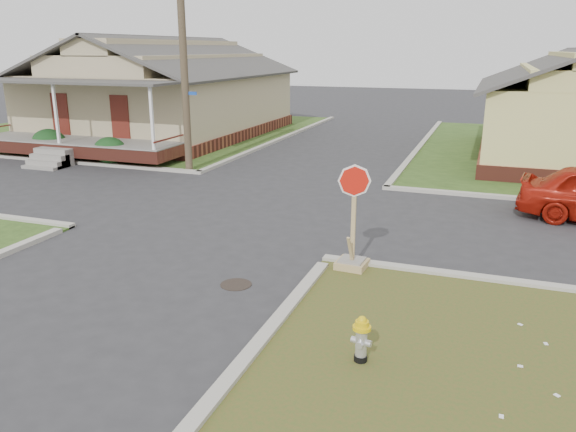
% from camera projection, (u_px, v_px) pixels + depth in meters
% --- Properties ---
extents(ground, '(120.00, 120.00, 0.00)m').
position_uv_depth(ground, '(156.00, 263.00, 12.59)').
color(ground, '#2D2C2F').
rests_on(ground, ground).
extents(verge_far_left, '(19.00, 19.00, 0.05)m').
position_uv_depth(verge_far_left, '(135.00, 130.00, 33.04)').
color(verge_far_left, '#2D4819').
rests_on(verge_far_left, ground).
extents(curbs, '(80.00, 40.00, 0.12)m').
position_uv_depth(curbs, '(247.00, 206.00, 17.09)').
color(curbs, '#ACA89C').
rests_on(curbs, ground).
extents(manhole, '(0.64, 0.64, 0.01)m').
position_uv_depth(manhole, '(236.00, 284.00, 11.41)').
color(manhole, black).
rests_on(manhole, ground).
extents(corner_house, '(10.10, 15.50, 5.30)m').
position_uv_depth(corner_house, '(165.00, 94.00, 30.22)').
color(corner_house, brown).
rests_on(corner_house, ground).
extents(side_house_yellow, '(7.60, 11.60, 4.70)m').
position_uv_depth(side_house_yellow, '(575.00, 109.00, 23.55)').
color(side_house_yellow, brown).
rests_on(side_house_yellow, ground).
extents(utility_pole, '(1.80, 0.28, 9.00)m').
position_uv_depth(utility_pole, '(183.00, 47.00, 20.64)').
color(utility_pole, '#473A29').
rests_on(utility_pole, ground).
extents(fire_hydrant, '(0.28, 0.28, 0.75)m').
position_uv_depth(fire_hydrant, '(361.00, 337.00, 8.43)').
color(fire_hydrant, black).
rests_on(fire_hydrant, ground).
extents(stop_sign, '(0.65, 0.63, 2.28)m').
position_uv_depth(stop_sign, '(352.00, 246.00, 12.05)').
color(stop_sign, tan).
rests_on(stop_sign, ground).
extents(hedge_left, '(1.52, 1.24, 1.16)m').
position_uv_depth(hedge_left, '(49.00, 143.00, 24.67)').
color(hedge_left, '#133513').
rests_on(hedge_left, verge_far_left).
extents(hedge_right, '(1.43, 1.17, 1.10)m').
position_uv_depth(hedge_right, '(110.00, 150.00, 23.04)').
color(hedge_right, '#133513').
rests_on(hedge_right, verge_far_left).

